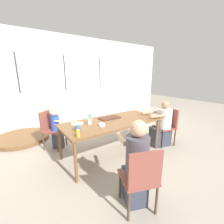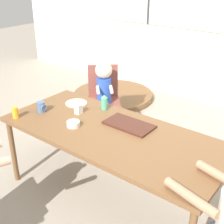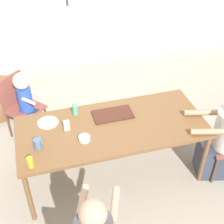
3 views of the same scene
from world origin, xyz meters
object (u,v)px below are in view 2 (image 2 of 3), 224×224
juice_glass (15,113)px  bowl_white_shallow (73,124)px  milk_carton_small (78,109)px  folded_table_stack (113,95)px  person_toddler (104,97)px  coffee_mug (41,107)px  chair_for_toddler (103,93)px  sippy_cup (104,102)px

juice_glass → bowl_white_shallow: juice_glass is taller
milk_carton_small → folded_table_stack: 2.19m
person_toddler → folded_table_stack: person_toddler is taller
juice_glass → folded_table_stack: bearing=105.0°
person_toddler → folded_table_stack: bearing=-100.3°
coffee_mug → juice_glass: 0.25m
person_toddler → milk_carton_small: person_toddler is taller
person_toddler → folded_table_stack: (-0.61, 0.97, -0.45)m
coffee_mug → milk_carton_small: (0.30, 0.19, -0.00)m
chair_for_toddler → milk_carton_small: 1.10m
juice_glass → milk_carton_small: bearing=46.9°
juice_glass → milk_carton_small: 0.57m
bowl_white_shallow → juice_glass: bearing=-158.7°
bowl_white_shallow → folded_table_stack: size_ratio=0.09×
sippy_cup → folded_table_stack: (-1.12, 1.59, -0.75)m
coffee_mug → bowl_white_shallow: 0.44m
person_toddler → bowl_white_shallow: size_ratio=8.33×
chair_for_toddler → folded_table_stack: 1.10m
person_toddler → coffee_mug: bearing=51.8°
bowl_white_shallow → person_toddler: bearing=116.2°
chair_for_toddler → folded_table_stack: chair_for_toddler is taller
coffee_mug → sippy_cup: sippy_cup is taller
coffee_mug → milk_carton_small: bearing=31.7°
person_toddler → milk_carton_small: size_ratio=9.95×
folded_table_stack → bowl_white_shallow: bearing=-60.9°
sippy_cup → person_toddler: bearing=129.6°
coffee_mug → milk_carton_small: 0.36m
sippy_cup → juice_glass: 0.83m
chair_for_toddler → coffee_mug: bearing=56.4°
coffee_mug → juice_glass: (-0.09, -0.23, 0.00)m
sippy_cup → bowl_white_shallow: bearing=-89.0°
sippy_cup → folded_table_stack: sippy_cup is taller
milk_carton_small → bowl_white_shallow: milk_carton_small is taller
person_toddler → coffee_mug: size_ratio=9.51×
bowl_white_shallow → milk_carton_small: bearing=123.1°
chair_for_toddler → coffee_mug: chair_for_toddler is taller
juice_glass → sippy_cup: bearing=50.9°
person_toddler → bowl_white_shallow: (0.52, -1.05, 0.24)m
chair_for_toddler → person_toddler: 0.15m
sippy_cup → folded_table_stack: 2.08m
juice_glass → bowl_white_shallow: bearing=21.3°
coffee_mug → bowl_white_shallow: coffee_mug is taller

